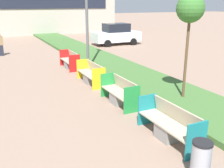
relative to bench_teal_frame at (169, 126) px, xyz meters
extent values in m
cube|color=#426B33|center=(2.26, 5.65, -0.28)|extent=(2.80, 120.00, 0.18)
cube|color=#B2AD9E|center=(3.06, 29.47, 2.86)|extent=(16.39, 6.92, 6.46)
cube|color=#1E2333|center=(3.06, 25.96, 3.18)|extent=(13.76, 0.08, 1.20)
cube|color=gray|center=(-0.04, 0.00, -0.16)|extent=(0.52, 0.60, 0.42)
cube|color=#BCAD8E|center=(-0.04, 0.00, 0.07)|extent=(0.58, 2.07, 0.05)
cube|color=#BCAD8E|center=(0.23, 0.00, 0.33)|extent=(0.14, 1.99, 0.48)
cube|color=#197A7F|center=(-0.04, -1.06, 0.10)|extent=(0.62, 0.04, 0.94)
cube|color=#197A7F|center=(-0.04, 1.06, 0.10)|extent=(0.62, 0.04, 0.94)
cube|color=gray|center=(-0.04, 2.92, -0.16)|extent=(0.52, 0.60, 0.42)
cube|color=#BCAD8E|center=(-0.04, 2.92, 0.07)|extent=(0.58, 1.86, 0.05)
cube|color=#BCAD8E|center=(0.23, 2.92, 0.33)|extent=(0.14, 1.79, 0.48)
cube|color=#238C3D|center=(-0.04, 1.97, 0.10)|extent=(0.62, 0.04, 0.94)
cube|color=#238C3D|center=(-0.04, 3.87, 0.10)|extent=(0.62, 0.04, 0.94)
cube|color=gray|center=(-0.04, 5.80, -0.16)|extent=(0.52, 0.60, 0.42)
cube|color=#BCAD8E|center=(-0.04, 5.80, 0.07)|extent=(0.58, 1.98, 0.05)
cube|color=#BCAD8E|center=(0.23, 5.80, 0.33)|extent=(0.14, 1.90, 0.48)
cube|color=yellow|center=(-0.04, 4.79, 0.10)|extent=(0.62, 0.04, 0.94)
cube|color=yellow|center=(-0.04, 6.81, 0.10)|extent=(0.62, 0.04, 0.94)
cube|color=gray|center=(-0.04, 9.04, -0.16)|extent=(0.52, 0.60, 0.42)
cube|color=#BCAD8E|center=(-0.04, 9.04, 0.07)|extent=(0.58, 1.82, 0.05)
cube|color=#BCAD8E|center=(0.23, 9.04, 0.33)|extent=(0.14, 1.74, 0.48)
cube|color=red|center=(-0.04, 8.11, 0.10)|extent=(0.62, 0.04, 0.94)
cube|color=red|center=(-0.04, 9.96, 0.10)|extent=(0.62, 0.04, 0.94)
cylinder|color=#9EA0A5|center=(-0.53, -1.71, 0.06)|extent=(0.40, 0.40, 0.85)
cylinder|color=black|center=(-0.53, -1.71, 0.51)|extent=(0.42, 0.42, 0.05)
cylinder|color=brown|center=(2.27, 2.10, 1.19)|extent=(0.10, 0.10, 3.12)
sphere|color=#38702D|center=(2.27, 2.10, 3.02)|extent=(0.97, 0.97, 0.97)
cube|color=#232633|center=(-3.27, 14.76, 0.00)|extent=(0.30, 0.22, 0.75)
cube|color=olive|center=(-3.27, 14.76, 0.68)|extent=(0.38, 0.24, 0.60)
cube|color=silver|center=(6.35, 15.83, 0.35)|extent=(4.20, 1.77, 0.84)
cube|color=black|center=(6.35, 15.83, 1.13)|extent=(2.10, 1.55, 0.72)
cylinder|color=black|center=(7.61, 14.93, -0.07)|extent=(0.60, 0.20, 0.60)
cylinder|color=black|center=(7.61, 16.73, -0.07)|extent=(0.60, 0.20, 0.60)
cylinder|color=black|center=(5.09, 14.93, -0.07)|extent=(0.60, 0.20, 0.60)
cylinder|color=black|center=(5.09, 16.73, -0.07)|extent=(0.60, 0.20, 0.60)
camera|label=1|loc=(-4.22, -5.13, 3.21)|focal=42.00mm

